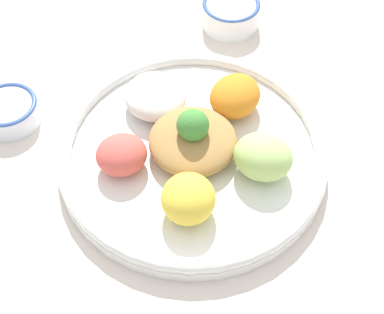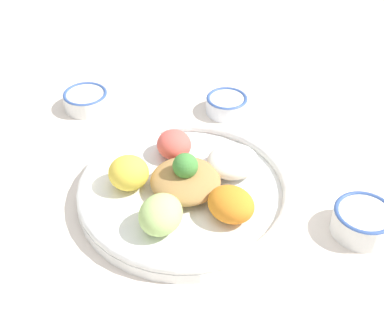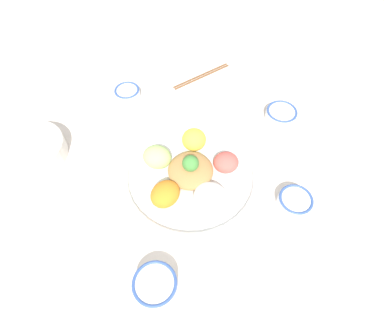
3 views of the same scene
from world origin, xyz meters
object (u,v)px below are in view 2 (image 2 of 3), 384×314
object	(u,v)px
sauce_bowl_red	(363,220)
rice_bowl_plain	(227,104)
salad_platter	(186,187)
rice_bowl_blue	(86,99)

from	to	relation	value
sauce_bowl_red	rice_bowl_plain	distance (m)	0.40
salad_platter	rice_bowl_plain	size ratio (longest dim) A/B	4.28
sauce_bowl_red	rice_bowl_plain	xyz separation A→B (m)	(-0.37, -0.16, -0.00)
rice_bowl_blue	salad_platter	bearing A→B (deg)	30.30
salad_platter	rice_bowl_plain	bearing A→B (deg)	155.31
salad_platter	sauce_bowl_red	xyz separation A→B (m)	(0.11, 0.28, 0.00)
sauce_bowl_red	rice_bowl_blue	world-z (taller)	sauce_bowl_red
rice_bowl_blue	rice_bowl_plain	world-z (taller)	same
rice_bowl_blue	rice_bowl_plain	xyz separation A→B (m)	(0.05, 0.30, -0.00)
salad_platter	rice_bowl_blue	size ratio (longest dim) A/B	3.96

